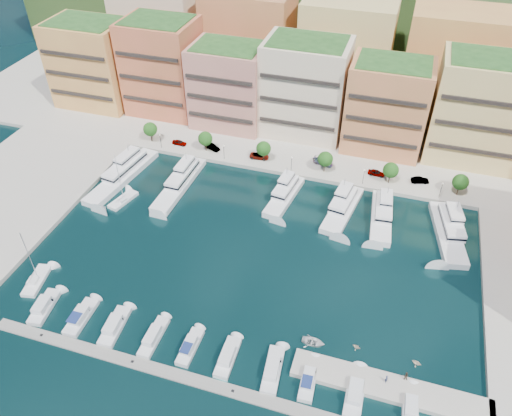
% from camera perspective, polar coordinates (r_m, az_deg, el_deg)
% --- Properties ---
extents(ground, '(400.00, 400.00, 0.00)m').
position_cam_1_polar(ground, '(104.23, -0.26, -5.68)').
color(ground, black).
rests_on(ground, ground).
extents(north_quay, '(220.00, 64.00, 2.00)m').
position_cam_1_polar(north_quay, '(152.92, 6.91, 10.29)').
color(north_quay, '#9E998E').
rests_on(north_quay, ground).
extents(hillside, '(240.00, 40.00, 58.00)m').
position_cam_1_polar(hillside, '(195.86, 9.97, 16.74)').
color(hillside, '#1C3315').
rests_on(hillside, ground).
extents(south_pontoon, '(72.00, 2.20, 0.35)m').
position_cam_1_polar(south_pontoon, '(87.80, -8.51, -18.56)').
color(south_pontoon, gray).
rests_on(south_pontoon, ground).
extents(finger_pier, '(32.00, 5.00, 2.00)m').
position_cam_1_polar(finger_pier, '(88.44, 14.98, -19.40)').
color(finger_pier, '#9E998E').
rests_on(finger_pier, ground).
extents(apartment_0, '(22.00, 16.50, 24.80)m').
position_cam_1_polar(apartment_0, '(160.90, -18.21, 15.45)').
color(apartment_0, '#E8AC55').
rests_on(apartment_0, north_quay).
extents(apartment_1, '(20.00, 16.50, 26.80)m').
position_cam_1_polar(apartment_1, '(151.15, -10.64, 15.60)').
color(apartment_1, '#DB6249').
rests_on(apartment_1, north_quay).
extents(apartment_2, '(20.00, 15.50, 22.80)m').
position_cam_1_polar(apartment_2, '(142.32, -3.09, 13.78)').
color(apartment_2, tan).
rests_on(apartment_2, north_quay).
extents(apartment_3, '(22.00, 16.50, 25.80)m').
position_cam_1_polar(apartment_3, '(138.16, 5.63, 13.51)').
color(apartment_3, beige).
rests_on(apartment_3, north_quay).
extents(apartment_4, '(20.00, 15.50, 23.80)m').
position_cam_1_polar(apartment_4, '(134.66, 14.72, 11.18)').
color(apartment_4, '#E07E54').
rests_on(apartment_4, north_quay).
extents(apartment_5, '(22.00, 16.50, 26.80)m').
position_cam_1_polar(apartment_5, '(137.15, 24.12, 10.20)').
color(apartment_5, '#DABC73').
rests_on(apartment_5, north_quay).
extents(backblock_0, '(26.00, 18.00, 30.00)m').
position_cam_1_polar(backblock_0, '(173.45, -10.84, 19.33)').
color(backblock_0, beige).
rests_on(backblock_0, north_quay).
extents(backblock_1, '(26.00, 18.00, 30.00)m').
position_cam_1_polar(backblock_1, '(162.28, -0.81, 18.57)').
color(backblock_1, '#E07E54').
rests_on(backblock_1, north_quay).
extents(backblock_2, '(26.00, 18.00, 30.00)m').
position_cam_1_polar(backblock_2, '(156.17, 10.21, 17.12)').
color(backblock_2, '#DABC73').
rests_on(backblock_2, north_quay).
extents(backblock_3, '(26.00, 18.00, 30.00)m').
position_cam_1_polar(backblock_3, '(155.70, 21.48, 14.99)').
color(backblock_3, '#E8AC55').
rests_on(backblock_3, north_quay).
extents(tree_0, '(3.80, 3.80, 5.65)m').
position_cam_1_polar(tree_0, '(139.26, -12.00, 8.79)').
color(tree_0, '#473323').
rests_on(tree_0, north_quay).
extents(tree_1, '(3.80, 3.80, 5.65)m').
position_cam_1_polar(tree_1, '(132.86, -5.82, 7.89)').
color(tree_1, '#473323').
rests_on(tree_1, north_quay).
extents(tree_2, '(3.80, 3.80, 5.65)m').
position_cam_1_polar(tree_2, '(128.14, 0.87, 6.81)').
color(tree_2, '#473323').
rests_on(tree_2, north_quay).
extents(tree_3, '(3.80, 3.80, 5.65)m').
position_cam_1_polar(tree_3, '(125.31, 7.92, 5.56)').
color(tree_3, '#473323').
rests_on(tree_3, north_quay).
extents(tree_4, '(3.80, 3.80, 5.65)m').
position_cam_1_polar(tree_4, '(124.48, 15.16, 4.19)').
color(tree_4, '#473323').
rests_on(tree_4, north_quay).
extents(tree_5, '(3.80, 3.80, 5.65)m').
position_cam_1_polar(tree_5, '(125.70, 22.34, 2.76)').
color(tree_5, '#473323').
rests_on(tree_5, north_quay).
extents(lamppost_0, '(0.30, 0.30, 4.20)m').
position_cam_1_polar(lamppost_0, '(136.26, -10.88, 7.77)').
color(lamppost_0, black).
rests_on(lamppost_0, north_quay).
extents(lamppost_1, '(0.30, 0.30, 4.20)m').
position_cam_1_polar(lamppost_1, '(129.56, -3.70, 6.65)').
color(lamppost_1, black).
rests_on(lamppost_1, north_quay).
extents(lamppost_2, '(0.30, 0.30, 4.20)m').
position_cam_1_polar(lamppost_2, '(125.11, 4.08, 5.31)').
color(lamppost_2, black).
rests_on(lamppost_2, north_quay).
extents(lamppost_3, '(0.30, 0.30, 4.20)m').
position_cam_1_polar(lamppost_3, '(123.16, 12.23, 3.79)').
color(lamppost_3, black).
rests_on(lamppost_3, north_quay).
extents(lamppost_4, '(0.30, 0.30, 4.20)m').
position_cam_1_polar(lamppost_4, '(123.83, 20.44, 2.18)').
color(lamppost_4, black).
rests_on(lamppost_4, north_quay).
extents(yacht_0, '(8.07, 25.50, 7.30)m').
position_cam_1_polar(yacht_0, '(129.66, -14.86, 3.90)').
color(yacht_0, white).
rests_on(yacht_0, ground).
extents(yacht_1, '(5.15, 22.68, 7.30)m').
position_cam_1_polar(yacht_1, '(124.02, -8.61, 3.02)').
color(yacht_1, white).
rests_on(yacht_1, ground).
extents(yacht_3, '(6.31, 16.95, 7.30)m').
position_cam_1_polar(yacht_3, '(118.75, 3.33, 1.66)').
color(yacht_3, white).
rests_on(yacht_3, ground).
extents(yacht_4, '(7.47, 18.65, 7.30)m').
position_cam_1_polar(yacht_4, '(116.50, 9.90, 0.10)').
color(yacht_4, white).
rests_on(yacht_4, ground).
extents(yacht_5, '(5.90, 18.28, 7.30)m').
position_cam_1_polar(yacht_5, '(116.29, 14.19, -0.65)').
color(yacht_5, white).
rests_on(yacht_5, ground).
extents(yacht_6, '(8.77, 20.77, 7.30)m').
position_cam_1_polar(yacht_6, '(116.56, 21.12, -2.31)').
color(yacht_6, white).
rests_on(yacht_6, ground).
extents(cruiser_0, '(3.87, 8.56, 2.55)m').
position_cam_1_polar(cruiser_0, '(102.68, -23.05, -10.37)').
color(cruiser_0, silver).
rests_on(cruiser_0, ground).
extents(cruiser_1, '(3.12, 8.50, 2.66)m').
position_cam_1_polar(cruiser_1, '(98.62, -19.39, -11.68)').
color(cruiser_1, silver).
rests_on(cruiser_1, ground).
extents(cruiser_2, '(3.53, 8.85, 2.55)m').
position_cam_1_polar(cruiser_2, '(95.47, -15.86, -12.89)').
color(cruiser_2, silver).
rests_on(cruiser_2, ground).
extents(cruiser_3, '(2.40, 8.69, 2.55)m').
position_cam_1_polar(cruiser_3, '(92.42, -11.62, -14.26)').
color(cruiser_3, silver).
rests_on(cruiser_3, ground).
extents(cruiser_4, '(2.38, 7.67, 2.66)m').
position_cam_1_polar(cruiser_4, '(90.15, -7.57, -15.49)').
color(cruiser_4, silver).
rests_on(cruiser_4, ground).
extents(cruiser_5, '(2.73, 8.08, 2.55)m').
position_cam_1_polar(cruiser_5, '(88.41, -3.27, -16.70)').
color(cruiser_5, silver).
rests_on(cruiser_5, ground).
extents(cruiser_6, '(3.47, 9.15, 2.55)m').
position_cam_1_polar(cruiser_6, '(87.01, 1.92, -18.03)').
color(cruiser_6, silver).
rests_on(cruiser_6, ground).
extents(cruiser_7, '(2.78, 8.01, 2.66)m').
position_cam_1_polar(cruiser_7, '(86.40, 6.02, -18.96)').
color(cruiser_7, silver).
rests_on(cruiser_7, ground).
extents(cruiser_8, '(2.91, 9.05, 2.55)m').
position_cam_1_polar(cruiser_8, '(86.30, 11.24, -20.01)').
color(cruiser_8, silver).
rests_on(cruiser_8, ground).
extents(cruiser_9, '(2.75, 7.56, 2.55)m').
position_cam_1_polar(cruiser_9, '(86.96, 17.20, -20.99)').
color(cruiser_9, silver).
rests_on(cruiser_9, ground).
extents(sailboat_0, '(4.37, 8.62, 13.20)m').
position_cam_1_polar(sailboat_0, '(108.33, -23.77, -7.64)').
color(sailboat_0, white).
rests_on(sailboat_0, ground).
extents(sailboat_2, '(4.59, 8.19, 13.20)m').
position_cam_1_polar(sailboat_2, '(122.07, -14.93, 0.85)').
color(sailboat_2, white).
rests_on(sailboat_2, ground).
extents(tender_1, '(1.76, 1.63, 0.77)m').
position_cam_1_polar(tender_1, '(91.39, 11.41, -15.27)').
color(tender_1, beige).
rests_on(tender_1, ground).
extents(tender_3, '(1.98, 1.83, 0.86)m').
position_cam_1_polar(tender_3, '(91.95, 17.88, -16.47)').
color(tender_3, beige).
rests_on(tender_3, ground).
extents(tender_0, '(4.11, 2.95, 0.84)m').
position_cam_1_polar(tender_0, '(90.75, 6.56, -14.98)').
color(tender_0, silver).
rests_on(tender_0, ground).
extents(car_0, '(3.96, 1.67, 1.34)m').
position_cam_1_polar(car_0, '(137.94, -8.76, 7.41)').
color(car_0, gray).
rests_on(car_0, north_quay).
extents(car_1, '(4.66, 3.10, 1.45)m').
position_cam_1_polar(car_1, '(134.83, -5.01, 6.95)').
color(car_1, gray).
rests_on(car_1, north_quay).
extents(car_2, '(5.20, 2.75, 1.39)m').
position_cam_1_polar(car_2, '(130.78, 0.38, 5.97)').
color(car_2, gray).
rests_on(car_2, north_quay).
extents(car_3, '(5.48, 3.09, 1.50)m').
position_cam_1_polar(car_3, '(129.62, 7.66, 5.27)').
color(car_3, gray).
rests_on(car_3, north_quay).
extents(car_4, '(4.29, 1.96, 1.43)m').
position_cam_1_polar(car_4, '(128.11, 13.59, 3.94)').
color(car_4, gray).
rests_on(car_4, north_quay).
extents(car_5, '(4.51, 2.50, 1.41)m').
position_cam_1_polar(car_5, '(128.43, 18.24, 3.03)').
color(car_5, gray).
rests_on(car_5, north_quay).
extents(person_0, '(0.55, 0.70, 1.71)m').
position_cam_1_polar(person_0, '(87.12, 14.67, -18.38)').
color(person_0, navy).
rests_on(person_0, finger_pier).
extents(person_1, '(0.94, 0.76, 1.81)m').
position_cam_1_polar(person_1, '(88.18, 16.73, -17.89)').
color(person_1, '#4D3C2E').
rests_on(person_1, finger_pier).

